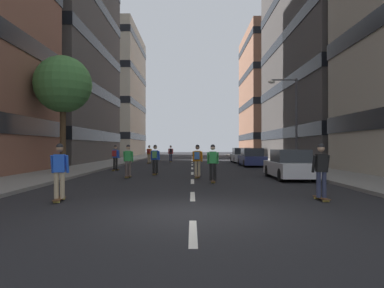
% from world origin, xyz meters
% --- Properties ---
extents(ground_plane, '(137.48, 137.48, 0.00)m').
position_xyz_m(ground_plane, '(0.00, 22.91, 0.00)').
color(ground_plane, black).
extents(sidewalk_left, '(3.46, 63.01, 0.14)m').
position_xyz_m(sidewalk_left, '(-7.95, 25.78, 0.07)').
color(sidewalk_left, gray).
rests_on(sidewalk_left, ground_plane).
extents(sidewalk_right, '(3.46, 63.01, 0.14)m').
position_xyz_m(sidewalk_right, '(7.95, 25.78, 0.07)').
color(sidewalk_right, gray).
rests_on(sidewalk_right, ground_plane).
extents(lane_markings, '(0.16, 52.20, 0.01)m').
position_xyz_m(lane_markings, '(0.00, 23.00, 0.00)').
color(lane_markings, silver).
rests_on(lane_markings, ground_plane).
extents(building_left_far, '(15.03, 18.54, 22.46)m').
position_xyz_m(building_left_far, '(-17.13, 55.26, 11.32)').
color(building_left_far, '#BCB29E').
rests_on(building_left_far, ground_plane).
extents(building_right_far, '(15.03, 17.33, 22.31)m').
position_xyz_m(building_right_far, '(17.13, 55.26, 11.25)').
color(building_right_far, '#9E6B51').
rests_on(building_right_far, ground_plane).
extents(parked_car_near, '(1.82, 4.40, 1.52)m').
position_xyz_m(parked_car_near, '(5.02, 27.24, 0.70)').
color(parked_car_near, silver).
rests_on(parked_car_near, ground_plane).
extents(parked_car_mid, '(1.82, 4.40, 1.52)m').
position_xyz_m(parked_car_mid, '(5.02, 20.80, 0.70)').
color(parked_car_mid, navy).
rests_on(parked_car_mid, ground_plane).
extents(parked_car_far, '(1.82, 4.40, 1.52)m').
position_xyz_m(parked_car_far, '(5.02, 9.27, 0.70)').
color(parked_car_far, silver).
rests_on(parked_car_far, ground_plane).
extents(street_tree_near, '(3.48, 3.48, 7.10)m').
position_xyz_m(street_tree_near, '(-7.95, 12.72, 5.46)').
color(street_tree_near, '#4C3823').
rests_on(street_tree_near, sidewalk_left).
extents(streetlamp_right, '(2.13, 0.30, 6.50)m').
position_xyz_m(streetlamp_right, '(7.24, 16.82, 4.14)').
color(streetlamp_right, '#3F3F44').
rests_on(streetlamp_right, sidewalk_right).
extents(skater_0, '(0.55, 0.92, 1.78)m').
position_xyz_m(skater_0, '(-4.09, 1.90, 0.98)').
color(skater_0, brown).
rests_on(skater_0, ground_plane).
extents(skater_1, '(0.54, 0.91, 1.78)m').
position_xyz_m(skater_1, '(-3.45, 10.04, 0.98)').
color(skater_1, brown).
rests_on(skater_1, ground_plane).
extents(skater_2, '(0.57, 0.92, 1.78)m').
position_xyz_m(skater_2, '(-5.31, 15.41, 1.02)').
color(skater_2, brown).
rests_on(skater_2, ground_plane).
extents(skater_3, '(0.54, 0.91, 1.78)m').
position_xyz_m(skater_3, '(-2.20, 11.91, 1.02)').
color(skater_3, brown).
rests_on(skater_3, ground_plane).
extents(skater_4, '(0.57, 0.92, 1.78)m').
position_xyz_m(skater_4, '(-4.24, 25.76, 1.02)').
color(skater_4, brown).
rests_on(skater_4, ground_plane).
extents(skater_5, '(0.55, 0.92, 1.78)m').
position_xyz_m(skater_5, '(-2.30, 28.94, 1.02)').
color(skater_5, brown).
rests_on(skater_5, ground_plane).
extents(skater_6, '(0.54, 0.91, 1.78)m').
position_xyz_m(skater_6, '(0.95, 7.50, 0.98)').
color(skater_6, brown).
rests_on(skater_6, ground_plane).
extents(skater_7, '(0.56, 0.92, 1.78)m').
position_xyz_m(skater_7, '(0.27, 9.91, 1.02)').
color(skater_7, brown).
rests_on(skater_7, ground_plane).
extents(skater_8, '(0.55, 0.91, 1.78)m').
position_xyz_m(skater_8, '(4.01, 2.09, 0.98)').
color(skater_8, brown).
rests_on(skater_8, ground_plane).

